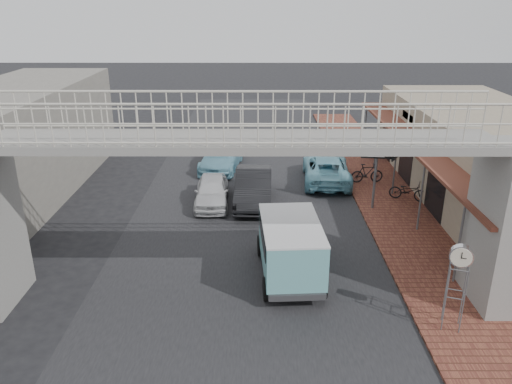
{
  "coord_description": "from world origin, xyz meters",
  "views": [
    {
      "loc": [
        0.42,
        -17.33,
        8.75
      ],
      "look_at": [
        0.37,
        0.77,
        1.8
      ],
      "focal_mm": 35.0,
      "sensor_mm": 36.0,
      "label": 1
    }
  ],
  "objects_px": {
    "white_hatchback": "(212,191)",
    "arrow_sign": "(398,149)",
    "angkot_far": "(222,156)",
    "dark_sedan": "(254,187)",
    "street_clock": "(461,260)",
    "angkot_van": "(290,241)",
    "motorcycle_near": "(408,191)",
    "angkot_curb": "(326,169)",
    "motorcycle_far": "(367,173)"
  },
  "relations": [
    {
      "from": "angkot_curb",
      "to": "motorcycle_near",
      "type": "bearing_deg",
      "value": 144.34
    },
    {
      "from": "angkot_van",
      "to": "motorcycle_near",
      "type": "bearing_deg",
      "value": 45.27
    },
    {
      "from": "white_hatchback",
      "to": "angkot_curb",
      "type": "xyz_separation_m",
      "value": [
        5.62,
        3.09,
        0.05
      ]
    },
    {
      "from": "white_hatchback",
      "to": "dark_sedan",
      "type": "distance_m",
      "value": 1.93
    },
    {
      "from": "white_hatchback",
      "to": "arrow_sign",
      "type": "bearing_deg",
      "value": -7.75
    },
    {
      "from": "angkot_van",
      "to": "motorcycle_far",
      "type": "bearing_deg",
      "value": 60.32
    },
    {
      "from": "motorcycle_near",
      "to": "motorcycle_far",
      "type": "relative_size",
      "value": 1.04
    },
    {
      "from": "white_hatchback",
      "to": "arrow_sign",
      "type": "height_order",
      "value": "arrow_sign"
    },
    {
      "from": "angkot_van",
      "to": "motorcycle_near",
      "type": "height_order",
      "value": "angkot_van"
    },
    {
      "from": "white_hatchback",
      "to": "motorcycle_near",
      "type": "relative_size",
      "value": 2.18
    },
    {
      "from": "white_hatchback",
      "to": "motorcycle_near",
      "type": "xyz_separation_m",
      "value": [
        9.05,
        0.31,
        -0.09
      ]
    },
    {
      "from": "dark_sedan",
      "to": "motorcycle_far",
      "type": "height_order",
      "value": "dark_sedan"
    },
    {
      "from": "motorcycle_near",
      "to": "dark_sedan",
      "type": "bearing_deg",
      "value": 113.62
    },
    {
      "from": "dark_sedan",
      "to": "angkot_far",
      "type": "bearing_deg",
      "value": 111.23
    },
    {
      "from": "motorcycle_near",
      "to": "motorcycle_far",
      "type": "xyz_separation_m",
      "value": [
        -1.41,
        2.39,
        0.05
      ]
    },
    {
      "from": "white_hatchback",
      "to": "angkot_curb",
      "type": "height_order",
      "value": "angkot_curb"
    },
    {
      "from": "dark_sedan",
      "to": "street_clock",
      "type": "relative_size",
      "value": 1.81
    },
    {
      "from": "dark_sedan",
      "to": "street_clock",
      "type": "height_order",
      "value": "street_clock"
    },
    {
      "from": "motorcycle_far",
      "to": "angkot_curb",
      "type": "bearing_deg",
      "value": 73.4
    },
    {
      "from": "street_clock",
      "to": "arrow_sign",
      "type": "bearing_deg",
      "value": 106.08
    },
    {
      "from": "white_hatchback",
      "to": "motorcycle_near",
      "type": "bearing_deg",
      "value": -0.23
    },
    {
      "from": "angkot_far",
      "to": "angkot_van",
      "type": "height_order",
      "value": "angkot_van"
    },
    {
      "from": "angkot_far",
      "to": "motorcycle_far",
      "type": "relative_size",
      "value": 2.88
    },
    {
      "from": "white_hatchback",
      "to": "motorcycle_far",
      "type": "relative_size",
      "value": 2.26
    },
    {
      "from": "white_hatchback",
      "to": "angkot_curb",
      "type": "bearing_deg",
      "value": 26.63
    },
    {
      "from": "angkot_curb",
      "to": "angkot_van",
      "type": "bearing_deg",
      "value": 78.87
    },
    {
      "from": "street_clock",
      "to": "angkot_curb",
      "type": "bearing_deg",
      "value": 118.31
    },
    {
      "from": "street_clock",
      "to": "dark_sedan",
      "type": "bearing_deg",
      "value": 140.03
    },
    {
      "from": "dark_sedan",
      "to": "street_clock",
      "type": "distance_m",
      "value": 11.2
    },
    {
      "from": "angkot_far",
      "to": "angkot_van",
      "type": "relative_size",
      "value": 1.1
    },
    {
      "from": "angkot_curb",
      "to": "motorcycle_far",
      "type": "height_order",
      "value": "angkot_curb"
    },
    {
      "from": "angkot_curb",
      "to": "white_hatchback",
      "type": "bearing_deg",
      "value": 32.22
    },
    {
      "from": "angkot_far",
      "to": "street_clock",
      "type": "relative_size",
      "value": 1.85
    },
    {
      "from": "angkot_far",
      "to": "motorcycle_near",
      "type": "distance_m",
      "value": 10.26
    },
    {
      "from": "angkot_far",
      "to": "angkot_van",
      "type": "distance_m",
      "value": 12.13
    },
    {
      "from": "motorcycle_near",
      "to": "arrow_sign",
      "type": "height_order",
      "value": "arrow_sign"
    },
    {
      "from": "motorcycle_far",
      "to": "arrow_sign",
      "type": "bearing_deg",
      "value": -178.59
    },
    {
      "from": "angkot_far",
      "to": "motorcycle_near",
      "type": "bearing_deg",
      "value": -21.65
    },
    {
      "from": "white_hatchback",
      "to": "angkot_van",
      "type": "distance_m",
      "value": 7.17
    },
    {
      "from": "angkot_van",
      "to": "motorcycle_near",
      "type": "relative_size",
      "value": 2.54
    },
    {
      "from": "motorcycle_near",
      "to": "motorcycle_far",
      "type": "bearing_deg",
      "value": 53.48
    },
    {
      "from": "dark_sedan",
      "to": "angkot_van",
      "type": "height_order",
      "value": "angkot_van"
    },
    {
      "from": "angkot_curb",
      "to": "street_clock",
      "type": "xyz_separation_m",
      "value": [
        1.94,
        -12.43,
        1.55
      ]
    },
    {
      "from": "motorcycle_near",
      "to": "street_clock",
      "type": "relative_size",
      "value": 0.66
    },
    {
      "from": "angkot_far",
      "to": "arrow_sign",
      "type": "relative_size",
      "value": 1.38
    },
    {
      "from": "arrow_sign",
      "to": "angkot_curb",
      "type": "bearing_deg",
      "value": 129.4
    },
    {
      "from": "street_clock",
      "to": "arrow_sign",
      "type": "height_order",
      "value": "arrow_sign"
    },
    {
      "from": "angkot_van",
      "to": "arrow_sign",
      "type": "relative_size",
      "value": 1.26
    },
    {
      "from": "motorcycle_near",
      "to": "arrow_sign",
      "type": "bearing_deg",
      "value": 160.79
    },
    {
      "from": "angkot_curb",
      "to": "street_clock",
      "type": "bearing_deg",
      "value": 102.25
    }
  ]
}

